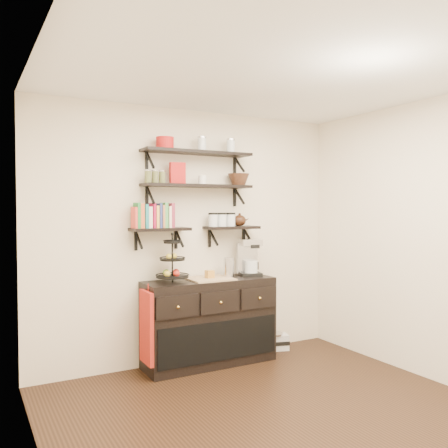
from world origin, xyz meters
TOP-DOWN VIEW (x-y plane):
  - floor at (0.00, 0.00)m, footprint 3.50×3.50m
  - ceiling at (0.00, 0.00)m, footprint 3.50×3.50m
  - back_wall at (0.00, 1.75)m, footprint 3.50×0.02m
  - left_wall at (-1.75, 0.00)m, footprint 0.02×3.50m
  - right_wall at (1.75, 0.00)m, footprint 0.02×3.50m
  - shelf_top at (0.00, 1.62)m, footprint 1.20×0.27m
  - shelf_mid at (0.00, 1.62)m, footprint 1.20×0.27m
  - shelf_low_left at (-0.42, 1.63)m, footprint 0.60×0.25m
  - shelf_low_right at (0.42, 1.63)m, footprint 0.60×0.25m
  - cookbooks at (-0.47, 1.63)m, footprint 0.43×0.15m
  - glass_canisters at (0.30, 1.63)m, footprint 0.32×0.10m
  - sideboard at (0.09, 1.51)m, footprint 1.40×0.50m
  - fruit_stand at (-0.33, 1.52)m, footprint 0.33×0.33m
  - candle at (0.09, 1.51)m, footprint 0.08×0.08m
  - coffee_maker at (0.59, 1.54)m, footprint 0.26×0.26m
  - thermal_carafe at (0.31, 1.49)m, footprint 0.11×0.11m
  - apron at (-0.64, 1.41)m, footprint 0.04×0.30m
  - radio at (0.97, 1.60)m, footprint 0.37×0.28m
  - recipe_box at (-0.23, 1.61)m, footprint 0.17×0.08m
  - walnut_bowl at (0.50, 1.61)m, footprint 0.24×0.24m
  - ramekins at (0.05, 1.61)m, footprint 0.09×0.09m
  - teapot at (0.52, 1.63)m, footprint 0.20×0.16m
  - red_pot at (-0.37, 1.61)m, footprint 0.18×0.18m

SIDE VIEW (x-z plane):
  - floor at x=0.00m, z-range 0.00..0.00m
  - radio at x=0.97m, z-range 0.00..0.20m
  - sideboard at x=0.09m, z-range -0.01..0.91m
  - apron at x=-0.64m, z-range 0.15..0.85m
  - candle at x=0.09m, z-range 0.92..1.00m
  - thermal_carafe at x=0.31m, z-range 0.90..1.12m
  - fruit_stand at x=-0.33m, z-range 0.83..1.31m
  - coffee_maker at x=0.59m, z-range 0.89..1.30m
  - back_wall at x=0.00m, z-range 0.00..2.70m
  - left_wall at x=-1.75m, z-range 0.00..2.70m
  - right_wall at x=1.75m, z-range 0.00..2.70m
  - shelf_low_left at x=-0.42m, z-range 1.31..1.54m
  - shelf_low_right at x=0.42m, z-range 1.31..1.54m
  - glass_canisters at x=0.30m, z-range 1.45..1.58m
  - teapot at x=0.52m, z-range 1.45..1.60m
  - cookbooks at x=-0.47m, z-range 1.44..1.70m
  - shelf_mid at x=0.00m, z-range 1.77..2.00m
  - ramekins at x=0.05m, z-range 1.90..2.00m
  - walnut_bowl at x=0.50m, z-range 1.90..2.03m
  - recipe_box at x=-0.23m, z-range 1.90..2.12m
  - shelf_top at x=0.00m, z-range 2.12..2.35m
  - red_pot at x=-0.37m, z-range 2.25..2.37m
  - ceiling at x=0.00m, z-range 2.69..2.71m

